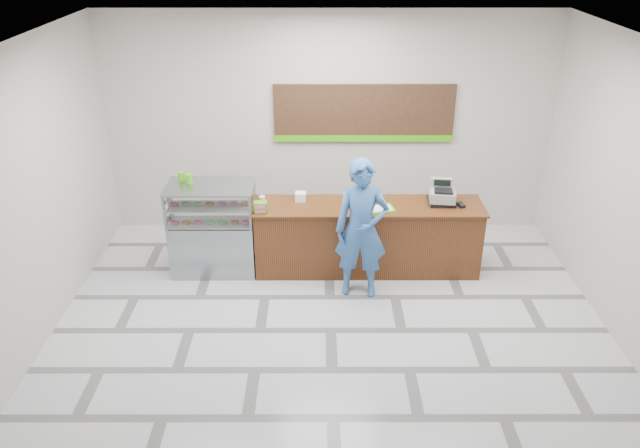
{
  "coord_description": "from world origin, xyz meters",
  "views": [
    {
      "loc": [
        -0.15,
        -6.44,
        4.69
      ],
      "look_at": [
        -0.14,
        0.9,
        1.05
      ],
      "focal_mm": 35.0,
      "sensor_mm": 36.0,
      "label": 1
    }
  ],
  "objects_px": {
    "sales_counter": "(367,237)",
    "customer": "(361,229)",
    "cash_register": "(442,195)",
    "display_case": "(213,228)",
    "serving_tray": "(380,209)"
  },
  "relations": [
    {
      "from": "sales_counter",
      "to": "customer",
      "type": "xyz_separation_m",
      "value": [
        -0.14,
        -0.64,
        0.45
      ]
    },
    {
      "from": "cash_register",
      "to": "serving_tray",
      "type": "bearing_deg",
      "value": -159.21
    },
    {
      "from": "customer",
      "to": "sales_counter",
      "type": "bearing_deg",
      "value": 83.13
    },
    {
      "from": "sales_counter",
      "to": "cash_register",
      "type": "height_order",
      "value": "cash_register"
    },
    {
      "from": "sales_counter",
      "to": "customer",
      "type": "height_order",
      "value": "customer"
    },
    {
      "from": "sales_counter",
      "to": "customer",
      "type": "relative_size",
      "value": 1.68
    },
    {
      "from": "display_case",
      "to": "customer",
      "type": "relative_size",
      "value": 0.69
    },
    {
      "from": "sales_counter",
      "to": "customer",
      "type": "bearing_deg",
      "value": -101.99
    },
    {
      "from": "sales_counter",
      "to": "serving_tray",
      "type": "distance_m",
      "value": 0.56
    },
    {
      "from": "display_case",
      "to": "sales_counter",
      "type": "bearing_deg",
      "value": 0.01
    },
    {
      "from": "cash_register",
      "to": "customer",
      "type": "distance_m",
      "value": 1.39
    },
    {
      "from": "display_case",
      "to": "serving_tray",
      "type": "xyz_separation_m",
      "value": [
        2.37,
        -0.14,
        0.36
      ]
    },
    {
      "from": "cash_register",
      "to": "sales_counter",
      "type": "bearing_deg",
      "value": -168.93
    },
    {
      "from": "cash_register",
      "to": "serving_tray",
      "type": "relative_size",
      "value": 0.96
    },
    {
      "from": "display_case",
      "to": "cash_register",
      "type": "distance_m",
      "value": 3.3
    }
  ]
}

